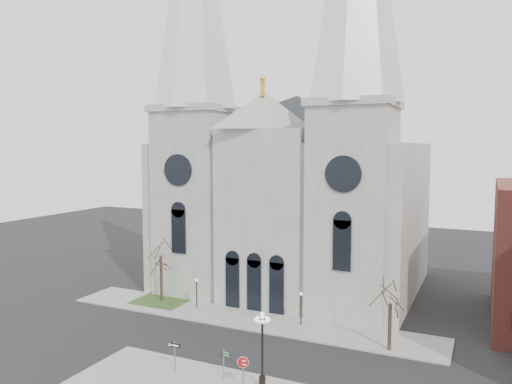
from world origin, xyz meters
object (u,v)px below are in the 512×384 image
at_px(stop_sign, 243,366).
at_px(street_name_sign, 224,362).
at_px(one_way_sign, 175,351).
at_px(globe_lamp, 262,340).

relative_size(stop_sign, street_name_sign, 1.09).
distance_m(stop_sign, street_name_sign, 2.22).
relative_size(stop_sign, one_way_sign, 1.06).
relative_size(globe_lamp, street_name_sign, 2.51).
xyz_separation_m(stop_sign, globe_lamp, (1.17, 0.78, 1.80)).
height_order(stop_sign, one_way_sign, stop_sign).
distance_m(stop_sign, one_way_sign, 6.20).
bearing_deg(stop_sign, globe_lamp, 29.99).
xyz_separation_m(stop_sign, street_name_sign, (-2.01, 0.85, -0.42)).
xyz_separation_m(one_way_sign, street_name_sign, (4.18, 0.43, -0.23)).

